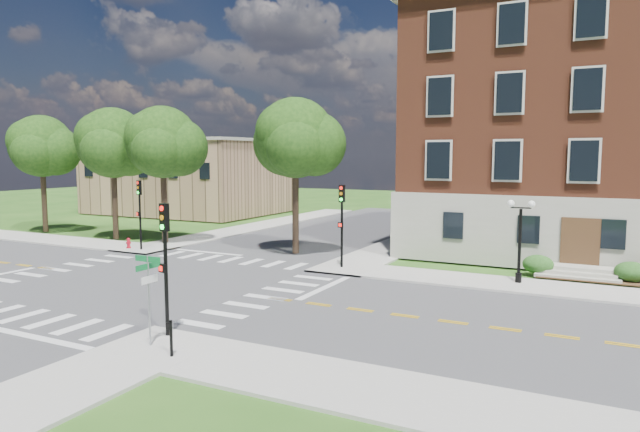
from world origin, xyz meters
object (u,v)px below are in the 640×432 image
at_px(traffic_signal_ne, 342,215).
at_px(fire_hydrant, 129,243).
at_px(push_button_post, 171,336).
at_px(traffic_signal_nw, 140,205).
at_px(twin_lamp_west, 520,236).
at_px(street_sign_pole, 149,283).
at_px(traffic_signal_se, 165,252).

xyz_separation_m(traffic_signal_ne, fire_hydrant, (-16.23, -0.61, -2.72)).
xyz_separation_m(push_button_post, fire_hydrant, (-17.58, 15.47, -0.33)).
bearing_deg(push_button_post, traffic_signal_nw, 136.73).
relative_size(traffic_signal_ne, traffic_signal_nw, 1.00).
bearing_deg(twin_lamp_west, fire_hydrant, -177.73).
xyz_separation_m(traffic_signal_ne, twin_lamp_west, (9.81, 0.42, -0.66)).
relative_size(traffic_signal_ne, street_sign_pole, 1.55).
height_order(street_sign_pole, push_button_post, street_sign_pole).
distance_m(traffic_signal_ne, street_sign_pole, 15.56).
height_order(street_sign_pole, fire_hydrant, street_sign_pole).
relative_size(traffic_signal_se, fire_hydrant, 6.40).
xyz_separation_m(traffic_signal_nw, fire_hydrant, (-1.18, 0.02, -2.72)).
bearing_deg(traffic_signal_nw, fire_hydrant, 179.06).
relative_size(traffic_signal_se, traffic_signal_nw, 1.00).
height_order(traffic_signal_ne, twin_lamp_west, traffic_signal_ne).
xyz_separation_m(traffic_signal_se, push_button_post, (1.63, -1.63, -2.39)).
height_order(traffic_signal_ne, push_button_post, traffic_signal_ne).
bearing_deg(traffic_signal_se, twin_lamp_west, 55.85).
height_order(push_button_post, fire_hydrant, push_button_post).
relative_size(street_sign_pole, push_button_post, 2.58).
bearing_deg(fire_hydrant, twin_lamp_west, 2.27).
bearing_deg(traffic_signal_se, fire_hydrant, 139.08).
bearing_deg(street_sign_pole, traffic_signal_ne, 89.83).
bearing_deg(street_sign_pole, traffic_signal_nw, 135.20).
xyz_separation_m(traffic_signal_ne, street_sign_pole, (-0.05, -15.54, -0.88)).
bearing_deg(fire_hydrant, traffic_signal_se, -40.92).
height_order(traffic_signal_se, fire_hydrant, traffic_signal_se).
height_order(traffic_signal_se, twin_lamp_west, traffic_signal_se).
height_order(traffic_signal_nw, twin_lamp_west, traffic_signal_nw).
height_order(traffic_signal_nw, push_button_post, traffic_signal_nw).
xyz_separation_m(traffic_signal_nw, twin_lamp_west, (24.87, 1.05, -0.66)).
bearing_deg(street_sign_pole, fire_hydrant, 137.32).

